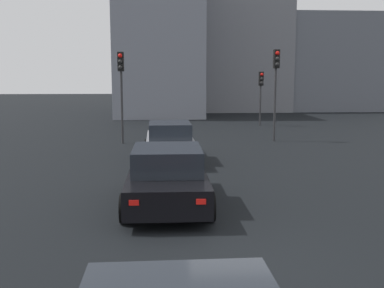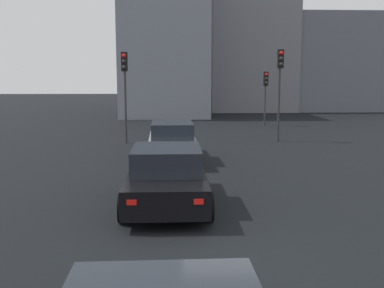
% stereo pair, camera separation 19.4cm
% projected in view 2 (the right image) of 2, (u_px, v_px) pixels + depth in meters
% --- Properties ---
extents(ground_plane, '(160.00, 160.00, 0.20)m').
position_uv_depth(ground_plane, '(257.00, 276.00, 7.41)').
color(ground_plane, black).
extents(car_silver_right_lead, '(4.70, 2.05, 1.48)m').
position_uv_depth(car_silver_right_lead, '(172.00, 142.00, 17.08)').
color(car_silver_right_lead, '#A8AAB2').
rests_on(car_silver_right_lead, ground_plane).
extents(car_black_right_second, '(4.49, 2.09, 1.49)m').
position_uv_depth(car_black_right_second, '(167.00, 177.00, 11.09)').
color(car_black_right_second, black).
rests_on(car_black_right_second, ground_plane).
extents(traffic_light_near_left, '(0.32, 0.29, 4.34)m').
position_uv_depth(traffic_light_near_left, '(125.00, 78.00, 21.14)').
color(traffic_light_near_left, '#2D2D30').
rests_on(traffic_light_near_left, ground_plane).
extents(traffic_light_near_right, '(0.33, 0.30, 3.52)m').
position_uv_depth(traffic_light_near_right, '(266.00, 87.00, 28.95)').
color(traffic_light_near_right, '#2D2D30').
rests_on(traffic_light_near_right, ground_plane).
extents(traffic_light_far_left, '(0.32, 0.30, 4.50)m').
position_uv_depth(traffic_light_far_left, '(280.00, 76.00, 21.76)').
color(traffic_light_far_left, '#2D2D30').
rests_on(traffic_light_far_left, ground_plane).
extents(building_facade_left, '(14.11, 11.30, 9.00)m').
position_uv_depth(building_facade_left, '(319.00, 64.00, 46.73)').
color(building_facade_left, slate).
rests_on(building_facade_left, ground_plane).
extents(building_facade_center, '(8.76, 7.85, 11.07)m').
position_uv_depth(building_facade_center, '(249.00, 53.00, 43.35)').
color(building_facade_center, slate).
rests_on(building_facade_center, ground_plane).
extents(building_facade_right, '(13.20, 7.01, 11.76)m').
position_uv_depth(building_facade_right, '(165.00, 46.00, 39.19)').
color(building_facade_right, gray).
rests_on(building_facade_right, ground_plane).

